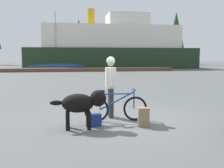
{
  "coord_description": "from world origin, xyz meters",
  "views": [
    {
      "loc": [
        -1.51,
        -7.39,
        1.79
      ],
      "look_at": [
        -0.25,
        0.54,
        0.96
      ],
      "focal_mm": 43.57,
      "sensor_mm": 36.0,
      "label": 1
    }
  ],
  "objects_px": {
    "bicycle": "(115,108)",
    "ferry_boat": "(112,48)",
    "backpack": "(144,117)",
    "dog": "(82,103)",
    "person_cyclist": "(111,81)",
    "sailboat_moored": "(56,66)",
    "handbag_pannier": "(95,120)"
  },
  "relations": [
    {
      "from": "bicycle",
      "to": "ferry_boat",
      "type": "relative_size",
      "value": 0.07
    },
    {
      "from": "bicycle",
      "to": "backpack",
      "type": "relative_size",
      "value": 3.63
    },
    {
      "from": "bicycle",
      "to": "ferry_boat",
      "type": "height_order",
      "value": "ferry_boat"
    },
    {
      "from": "dog",
      "to": "backpack",
      "type": "height_order",
      "value": "dog"
    },
    {
      "from": "person_cyclist",
      "to": "sailboat_moored",
      "type": "distance_m",
      "value": 28.8
    },
    {
      "from": "handbag_pannier",
      "to": "ferry_boat",
      "type": "height_order",
      "value": "ferry_boat"
    },
    {
      "from": "backpack",
      "to": "ferry_boat",
      "type": "height_order",
      "value": "ferry_boat"
    },
    {
      "from": "bicycle",
      "to": "handbag_pannier",
      "type": "height_order",
      "value": "bicycle"
    },
    {
      "from": "handbag_pannier",
      "to": "backpack",
      "type": "bearing_deg",
      "value": -11.45
    },
    {
      "from": "handbag_pannier",
      "to": "person_cyclist",
      "type": "bearing_deg",
      "value": 58.57
    },
    {
      "from": "sailboat_moored",
      "to": "dog",
      "type": "bearing_deg",
      "value": -86.23
    },
    {
      "from": "bicycle",
      "to": "dog",
      "type": "distance_m",
      "value": 1.13
    },
    {
      "from": "person_cyclist",
      "to": "handbag_pannier",
      "type": "bearing_deg",
      "value": -121.43
    },
    {
      "from": "backpack",
      "to": "sailboat_moored",
      "type": "bearing_deg",
      "value": 96.7
    },
    {
      "from": "sailboat_moored",
      "to": "backpack",
      "type": "bearing_deg",
      "value": -83.3
    },
    {
      "from": "backpack",
      "to": "sailboat_moored",
      "type": "xyz_separation_m",
      "value": [
        -3.5,
        29.82,
        0.24
      ]
    },
    {
      "from": "backpack",
      "to": "handbag_pannier",
      "type": "relative_size",
      "value": 1.51
    },
    {
      "from": "bicycle",
      "to": "dog",
      "type": "height_order",
      "value": "dog"
    },
    {
      "from": "bicycle",
      "to": "person_cyclist",
      "type": "distance_m",
      "value": 0.88
    },
    {
      "from": "bicycle",
      "to": "handbag_pannier",
      "type": "distance_m",
      "value": 0.76
    },
    {
      "from": "backpack",
      "to": "handbag_pannier",
      "type": "distance_m",
      "value": 1.26
    },
    {
      "from": "dog",
      "to": "sailboat_moored",
      "type": "relative_size",
      "value": 0.17
    },
    {
      "from": "person_cyclist",
      "to": "backpack",
      "type": "distance_m",
      "value": 1.58
    },
    {
      "from": "ferry_boat",
      "to": "bicycle",
      "type": "bearing_deg",
      "value": -98.74
    },
    {
      "from": "dog",
      "to": "handbag_pannier",
      "type": "bearing_deg",
      "value": 30.97
    },
    {
      "from": "dog",
      "to": "person_cyclist",
      "type": "bearing_deg",
      "value": 51.69
    },
    {
      "from": "backpack",
      "to": "handbag_pannier",
      "type": "bearing_deg",
      "value": 168.55
    },
    {
      "from": "handbag_pannier",
      "to": "sailboat_moored",
      "type": "height_order",
      "value": "sailboat_moored"
    },
    {
      "from": "dog",
      "to": "backpack",
      "type": "relative_size",
      "value": 2.86
    },
    {
      "from": "bicycle",
      "to": "handbag_pannier",
      "type": "bearing_deg",
      "value": -146.83
    },
    {
      "from": "handbag_pannier",
      "to": "ferry_boat",
      "type": "relative_size",
      "value": 0.01
    },
    {
      "from": "person_cyclist",
      "to": "handbag_pannier",
      "type": "relative_size",
      "value": 5.54
    }
  ]
}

